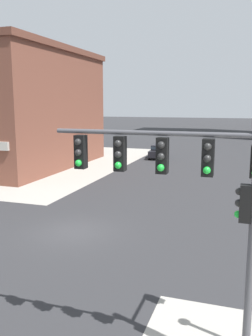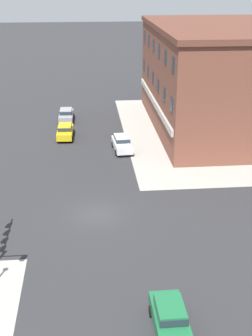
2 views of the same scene
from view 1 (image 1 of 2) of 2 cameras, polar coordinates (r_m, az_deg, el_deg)
ground_plane at (r=20.12m, az=-8.27°, el=-9.83°), size 320.00×320.00×0.00m
sidewalk_far_corner at (r=47.17m, az=-19.14°, el=1.22°), size 32.00×32.00×0.02m
traffic_signal_main at (r=9.27m, az=11.71°, el=-4.18°), size 5.28×2.09×6.88m
car_main_southbound_near at (r=45.96m, az=5.03°, el=2.68°), size 2.15×4.53×1.68m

